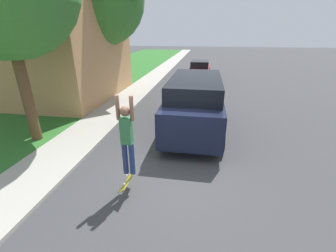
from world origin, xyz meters
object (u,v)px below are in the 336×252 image
(car_down_street, at_px, (200,69))
(skateboarder, at_px, (127,136))
(skateboard, at_px, (127,181))
(suv_parked, at_px, (195,103))

(car_down_street, relative_size, skateboarder, 2.11)
(skateboard, bearing_deg, suv_parked, 71.72)
(skateboarder, height_order, skateboard, skateboarder)
(suv_parked, bearing_deg, skateboard, -108.28)
(suv_parked, relative_size, skateboarder, 2.54)
(suv_parked, xyz_separation_m, skateboard, (-1.37, -4.14, -0.79))
(car_down_street, distance_m, skateboarder, 16.23)
(suv_parked, height_order, skateboard, suv_parked)
(skateboarder, bearing_deg, suv_parked, 71.33)
(car_down_street, xyz_separation_m, skateboard, (-1.11, -16.33, -0.27))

